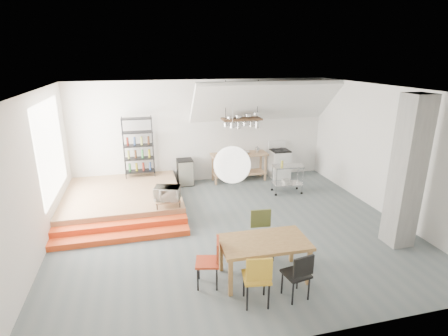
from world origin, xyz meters
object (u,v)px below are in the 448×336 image
object	(u,v)px
dining_table	(264,245)
mini_fridge	(185,172)
stove	(279,163)
rolling_cart	(288,175)

from	to	relation	value
dining_table	mini_fridge	world-z (taller)	mini_fridge
stove	dining_table	world-z (taller)	stove
stove	mini_fridge	distance (m)	3.14
rolling_cart	mini_fridge	world-z (taller)	rolling_cart
mini_fridge	stove	bearing A→B (deg)	-0.80
stove	dining_table	distance (m)	5.69
rolling_cart	mini_fridge	size ratio (longest dim) A/B	1.10
stove	mini_fridge	world-z (taller)	stove
dining_table	rolling_cart	xyz separation A→B (m)	(2.12, 3.77, -0.12)
stove	rolling_cart	bearing A→B (deg)	-103.06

